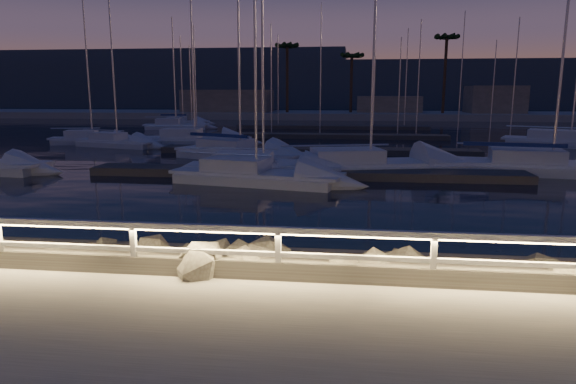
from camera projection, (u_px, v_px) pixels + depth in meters
name	position (u px, v px, depth m)	size (l,w,h in m)	color
ground	(229.00, 276.00, 10.38)	(400.00, 400.00, 0.00)	#B0AB9F
harbor_water	(322.00, 150.00, 40.96)	(400.00, 440.00, 0.60)	black
guard_rail	(225.00, 239.00, 10.24)	(44.11, 0.12, 1.06)	white
riprap	(389.00, 270.00, 11.12)	(38.33, 2.99, 1.39)	#6A665B
floating_docks	(323.00, 142.00, 42.10)	(22.00, 36.00, 0.40)	#59504A
far_shore	(337.00, 113.00, 82.43)	(160.00, 14.00, 5.20)	#B0AB9F
palm_left	(287.00, 49.00, 79.49)	(3.00, 3.00, 11.20)	#513B25
palm_center	(352.00, 58.00, 79.50)	(3.00, 3.00, 9.70)	#513B25
palm_right	(447.00, 41.00, 76.38)	(3.00, 3.00, 12.20)	#513B25
distant_hills	(265.00, 87.00, 142.32)	(230.00, 37.50, 18.00)	#344051
sailboat_b	(259.00, 167.00, 26.30)	(7.98, 2.64, 13.45)	silver
sailboat_c	(252.00, 174.00, 24.22)	(8.44, 3.93, 13.83)	silver
sailboat_d	(365.00, 164.00, 27.25)	(10.32, 5.38, 16.81)	silver
sailboat_e	(90.00, 139.00, 42.35)	(6.94, 3.56, 11.45)	silver
sailboat_f	(192.00, 139.00, 41.65)	(8.77, 3.33, 14.61)	silver
sailboat_g	(237.00, 152.00, 32.64)	(9.29, 6.02, 15.40)	silver
sailboat_h	(546.00, 165.00, 26.90)	(10.26, 4.49, 16.80)	silver
sailboat_i	(174.00, 125.00, 58.61)	(7.53, 3.52, 12.45)	silver
sailboat_j	(116.00, 141.00, 40.12)	(7.33, 3.90, 12.04)	silver
sailboat_l	(566.00, 141.00, 40.14)	(10.04, 6.37, 16.55)	silver
sailboat_m	(182.00, 122.00, 66.32)	(6.64, 2.38, 11.17)	silver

